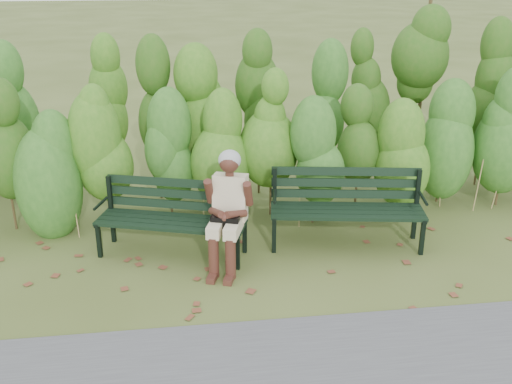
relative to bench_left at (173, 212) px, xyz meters
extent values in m
plane|color=#424F1E|center=(0.89, -0.56, -0.48)|extent=(80.00, 80.00, 0.00)
cylinder|color=#47381E|center=(-1.87, 0.74, -0.08)|extent=(0.03, 0.03, 0.80)
ellipsoid|color=#2F6520|center=(-1.87, 0.74, 0.56)|extent=(0.64, 0.64, 1.44)
cylinder|color=#47381E|center=(-1.26, 0.74, -0.08)|extent=(0.03, 0.03, 0.80)
ellipsoid|color=#2F6520|center=(-1.26, 0.74, 0.56)|extent=(0.64, 0.64, 1.44)
cylinder|color=#47381E|center=(-0.64, 0.74, -0.08)|extent=(0.03, 0.03, 0.80)
ellipsoid|color=#2F6520|center=(-0.64, 0.74, 0.56)|extent=(0.64, 0.64, 1.44)
cylinder|color=#47381E|center=(-0.03, 0.74, -0.08)|extent=(0.03, 0.03, 0.80)
ellipsoid|color=#2F6520|center=(-0.03, 0.74, 0.56)|extent=(0.64, 0.64, 1.44)
cylinder|color=#47381E|center=(0.58, 0.74, -0.08)|extent=(0.03, 0.03, 0.80)
ellipsoid|color=#2F6520|center=(0.58, 0.74, 0.56)|extent=(0.64, 0.64, 1.44)
cylinder|color=#47381E|center=(1.19, 0.74, -0.08)|extent=(0.03, 0.03, 0.80)
ellipsoid|color=#2F6520|center=(1.19, 0.74, 0.56)|extent=(0.64, 0.64, 1.44)
cylinder|color=#47381E|center=(1.80, 0.74, -0.08)|extent=(0.03, 0.03, 0.80)
ellipsoid|color=#2F6520|center=(1.80, 0.74, 0.56)|extent=(0.64, 0.64, 1.44)
cylinder|color=#47381E|center=(2.41, 0.74, -0.08)|extent=(0.03, 0.03, 0.80)
ellipsoid|color=#2F6520|center=(2.41, 0.74, 0.56)|extent=(0.64, 0.64, 1.44)
cylinder|color=#47381E|center=(3.03, 0.74, -0.08)|extent=(0.03, 0.03, 0.80)
ellipsoid|color=#2F6520|center=(3.03, 0.74, 0.56)|extent=(0.64, 0.64, 1.44)
cylinder|color=#47381E|center=(3.64, 0.74, -0.08)|extent=(0.03, 0.03, 0.80)
ellipsoid|color=#2F6520|center=(3.64, 0.74, 0.56)|extent=(0.64, 0.64, 1.44)
cylinder|color=#47381E|center=(4.25, 0.74, -0.08)|extent=(0.03, 0.03, 0.80)
ellipsoid|color=#2F6520|center=(4.25, 0.74, 0.56)|extent=(0.64, 0.64, 1.44)
cylinder|color=#47381E|center=(-1.80, 1.74, 0.07)|extent=(0.04, 0.04, 1.10)
ellipsoid|color=#295C16|center=(-1.80, 1.74, 0.95)|extent=(0.70, 0.70, 1.98)
cylinder|color=#47381E|center=(-1.03, 1.74, 0.07)|extent=(0.04, 0.04, 1.10)
ellipsoid|color=#295C16|center=(-1.03, 1.74, 0.95)|extent=(0.70, 0.70, 1.98)
cylinder|color=#47381E|center=(-0.27, 1.74, 0.07)|extent=(0.04, 0.04, 1.10)
ellipsoid|color=#295C16|center=(-0.27, 1.74, 0.95)|extent=(0.70, 0.70, 1.98)
cylinder|color=#47381E|center=(0.50, 1.74, 0.07)|extent=(0.04, 0.04, 1.10)
ellipsoid|color=#295C16|center=(0.50, 1.74, 0.95)|extent=(0.70, 0.70, 1.98)
cylinder|color=#47381E|center=(1.27, 1.74, 0.07)|extent=(0.04, 0.04, 1.10)
ellipsoid|color=#295C16|center=(1.27, 1.74, 0.95)|extent=(0.70, 0.70, 1.98)
cylinder|color=#47381E|center=(2.04, 1.74, 0.07)|extent=(0.04, 0.04, 1.10)
ellipsoid|color=#295C16|center=(2.04, 1.74, 0.95)|extent=(0.70, 0.70, 1.98)
cylinder|color=#47381E|center=(2.81, 1.74, 0.07)|extent=(0.04, 0.04, 1.10)
ellipsoid|color=#295C16|center=(2.81, 1.74, 0.95)|extent=(0.70, 0.70, 1.98)
cylinder|color=#47381E|center=(3.57, 1.74, 0.07)|extent=(0.04, 0.04, 1.10)
ellipsoid|color=#295C16|center=(3.57, 1.74, 0.95)|extent=(0.70, 0.70, 1.98)
cylinder|color=#47381E|center=(4.34, 1.74, 0.07)|extent=(0.04, 0.04, 1.10)
ellipsoid|color=#295C16|center=(4.34, 1.74, 0.95)|extent=(0.70, 0.70, 1.98)
cube|color=brown|center=(0.31, 0.21, -0.47)|extent=(0.09, 0.11, 0.01)
cube|color=brown|center=(3.84, -0.31, -0.47)|extent=(0.11, 0.11, 0.01)
cube|color=brown|center=(1.15, -0.65, -0.47)|extent=(0.11, 0.10, 0.01)
cube|color=brown|center=(2.18, -0.87, -0.47)|extent=(0.09, 0.07, 0.01)
cube|color=brown|center=(0.45, -0.87, -0.47)|extent=(0.11, 0.10, 0.01)
cube|color=brown|center=(2.74, -1.39, -0.47)|extent=(0.08, 0.10, 0.01)
cube|color=brown|center=(2.62, 0.22, -0.47)|extent=(0.11, 0.10, 0.01)
cube|color=brown|center=(0.96, -0.97, -0.47)|extent=(0.11, 0.11, 0.01)
cube|color=brown|center=(1.09, 0.32, -0.47)|extent=(0.10, 0.08, 0.01)
cube|color=brown|center=(-0.51, -1.66, -0.47)|extent=(0.09, 0.11, 0.01)
cube|color=brown|center=(-0.96, -0.68, -0.47)|extent=(0.09, 0.10, 0.01)
cube|color=brown|center=(-0.69, -0.55, -0.47)|extent=(0.10, 0.11, 0.01)
cube|color=brown|center=(3.42, -0.11, -0.47)|extent=(0.11, 0.11, 0.01)
cube|color=brown|center=(3.38, -0.46, -0.47)|extent=(0.10, 0.09, 0.01)
cube|color=brown|center=(-0.03, 0.19, -0.47)|extent=(0.11, 0.11, 0.01)
cube|color=brown|center=(2.05, -0.98, -0.47)|extent=(0.10, 0.11, 0.01)
cube|color=brown|center=(1.77, 0.01, -0.47)|extent=(0.07, 0.09, 0.01)
cube|color=brown|center=(-1.77, 0.31, -0.47)|extent=(0.11, 0.11, 0.01)
cube|color=brown|center=(-0.50, -1.49, -0.47)|extent=(0.10, 0.11, 0.01)
cube|color=brown|center=(3.13, -0.77, -0.47)|extent=(0.11, 0.11, 0.01)
cube|color=brown|center=(1.43, -0.33, -0.47)|extent=(0.09, 0.07, 0.01)
cube|color=brown|center=(2.04, -0.53, -0.47)|extent=(0.11, 0.11, 0.01)
cube|color=brown|center=(3.03, -0.41, -0.47)|extent=(0.09, 0.10, 0.01)
cube|color=brown|center=(-0.82, -1.74, -0.47)|extent=(0.11, 0.11, 0.01)
cube|color=brown|center=(-0.39, -1.36, -0.47)|extent=(0.10, 0.08, 0.01)
cube|color=brown|center=(1.51, -0.65, -0.47)|extent=(0.11, 0.11, 0.01)
cube|color=brown|center=(-1.36, -0.66, -0.47)|extent=(0.11, 0.11, 0.01)
cube|color=brown|center=(2.74, -0.21, -0.47)|extent=(0.08, 0.10, 0.01)
cube|color=brown|center=(-1.19, -1.71, -0.47)|extent=(0.11, 0.11, 0.01)
cube|color=brown|center=(3.55, 0.25, -0.47)|extent=(0.10, 0.11, 0.01)
cube|color=brown|center=(3.39, -0.03, -0.47)|extent=(0.10, 0.11, 0.01)
cube|color=brown|center=(2.28, -0.84, -0.47)|extent=(0.09, 0.10, 0.01)
cube|color=brown|center=(1.60, 0.08, -0.47)|extent=(0.11, 0.11, 0.01)
cube|color=black|center=(-0.08, -0.25, -0.07)|extent=(1.57, 0.59, 0.04)
cube|color=black|center=(-0.05, -0.15, -0.07)|extent=(1.57, 0.59, 0.04)
cube|color=black|center=(-0.01, -0.04, -0.07)|extent=(1.57, 0.59, 0.04)
cube|color=black|center=(0.02, 0.07, -0.07)|extent=(1.57, 0.59, 0.04)
cube|color=black|center=(0.05, 0.15, 0.03)|extent=(1.56, 0.54, 0.09)
cube|color=black|center=(0.05, 0.16, 0.15)|extent=(1.56, 0.54, 0.09)
cube|color=black|center=(0.05, 0.17, 0.28)|extent=(1.56, 0.54, 0.09)
cube|color=black|center=(-0.82, -0.03, -0.27)|extent=(0.06, 0.06, 0.40)
cube|color=black|center=(-0.70, 0.34, -0.07)|extent=(0.06, 0.06, 0.81)
cube|color=black|center=(-0.77, 0.14, -0.09)|extent=(0.18, 0.44, 0.04)
cylinder|color=black|center=(-0.78, 0.10, 0.11)|extent=(0.13, 0.33, 0.03)
cube|color=black|center=(0.65, -0.50, -0.27)|extent=(0.06, 0.06, 0.40)
cube|color=black|center=(0.77, -0.13, -0.07)|extent=(0.06, 0.06, 0.81)
cube|color=black|center=(0.71, -0.33, -0.09)|extent=(0.18, 0.44, 0.04)
cylinder|color=black|center=(0.69, -0.37, 0.11)|extent=(0.13, 0.33, 0.03)
cube|color=black|center=(1.90, -0.29, -0.05)|extent=(1.70, 0.38, 0.04)
cube|color=black|center=(1.92, -0.18, -0.05)|extent=(1.70, 0.38, 0.04)
cube|color=black|center=(1.94, -0.06, -0.05)|extent=(1.70, 0.38, 0.04)
cube|color=black|center=(1.96, 0.06, -0.05)|extent=(1.70, 0.38, 0.04)
cube|color=black|center=(1.97, 0.14, 0.05)|extent=(1.69, 0.33, 0.10)
cube|color=black|center=(1.97, 0.16, 0.19)|extent=(1.69, 0.33, 0.10)
cube|color=black|center=(1.98, 0.17, 0.32)|extent=(1.69, 0.33, 0.10)
cube|color=black|center=(1.09, -0.17, -0.26)|extent=(0.05, 0.05, 0.43)
cube|color=black|center=(1.16, 0.23, -0.05)|extent=(0.05, 0.05, 0.85)
cube|color=black|center=(1.12, 0.02, -0.07)|extent=(0.12, 0.48, 0.04)
cylinder|color=black|center=(1.12, -0.03, 0.14)|extent=(0.09, 0.36, 0.03)
cube|color=black|center=(2.70, -0.44, -0.26)|extent=(0.05, 0.05, 0.43)
cube|color=black|center=(2.77, -0.04, -0.05)|extent=(0.05, 0.05, 0.85)
cube|color=black|center=(2.73, -0.25, -0.07)|extent=(0.12, 0.48, 0.04)
cylinder|color=black|center=(2.72, -0.30, 0.14)|extent=(0.09, 0.36, 0.03)
cube|color=beige|center=(0.44, -0.46, 0.02)|extent=(0.26, 0.43, 0.13)
cube|color=beige|center=(0.61, -0.52, 0.02)|extent=(0.26, 0.43, 0.13)
cylinder|color=#49241A|center=(0.39, -0.62, -0.25)|extent=(0.14, 0.14, 0.44)
cylinder|color=#49241A|center=(0.56, -0.67, -0.25)|extent=(0.14, 0.14, 0.44)
cube|color=#49241A|center=(0.37, -0.69, -0.45)|extent=(0.14, 0.21, 0.06)
cube|color=#49241A|center=(0.54, -0.75, -0.45)|extent=(0.14, 0.21, 0.06)
cube|color=beige|center=(0.61, -0.24, 0.24)|extent=(0.41, 0.34, 0.51)
cylinder|color=#49241A|center=(0.60, -0.25, 0.51)|extent=(0.09, 0.09, 0.10)
sphere|color=#49241A|center=(0.60, -0.26, 0.63)|extent=(0.21, 0.21, 0.21)
ellipsoid|color=gray|center=(0.61, -0.24, 0.66)|extent=(0.24, 0.23, 0.21)
cylinder|color=#49241A|center=(0.39, -0.25, 0.32)|extent=(0.15, 0.22, 0.30)
cylinder|color=#49241A|center=(0.78, -0.37, 0.32)|extent=(0.15, 0.22, 0.30)
cylinder|color=#49241A|center=(0.45, -0.40, 0.14)|extent=(0.17, 0.28, 0.13)
cylinder|color=#49241A|center=(0.64, -0.46, 0.14)|extent=(0.26, 0.21, 0.13)
sphere|color=#49241A|center=(0.53, -0.49, 0.12)|extent=(0.11, 0.11, 0.11)
cube|color=black|center=(0.53, -0.48, 0.06)|extent=(0.32, 0.20, 0.16)
camera|label=1|loc=(0.10, -6.06, 2.64)|focal=42.00mm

